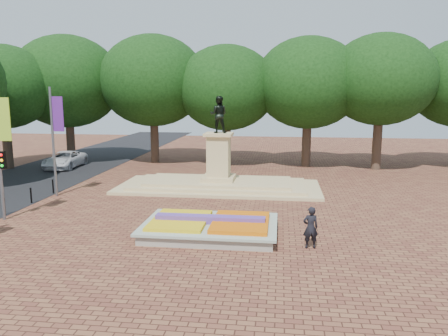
{
  "coord_description": "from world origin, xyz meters",
  "views": [
    {
      "loc": [
        4.21,
        -21.62,
        6.65
      ],
      "look_at": [
        0.92,
        3.78,
        2.2
      ],
      "focal_mm": 35.0,
      "sensor_mm": 36.0,
      "label": 1
    }
  ],
  "objects_px": {
    "monument": "(219,176)",
    "van": "(65,160)",
    "flower_bed": "(211,227)",
    "pedestrian": "(311,227)"
  },
  "relations": [
    {
      "from": "flower_bed",
      "to": "monument",
      "type": "xyz_separation_m",
      "value": [
        -1.03,
        10.0,
        0.5
      ]
    },
    {
      "from": "van",
      "to": "flower_bed",
      "type": "bearing_deg",
      "value": -49.35
    },
    {
      "from": "flower_bed",
      "to": "pedestrian",
      "type": "distance_m",
      "value": 4.76
    },
    {
      "from": "van",
      "to": "pedestrian",
      "type": "bearing_deg",
      "value": -44.21
    },
    {
      "from": "monument",
      "to": "van",
      "type": "distance_m",
      "value": 16.22
    },
    {
      "from": "van",
      "to": "pedestrian",
      "type": "distance_m",
      "value": 27.14
    },
    {
      "from": "monument",
      "to": "pedestrian",
      "type": "height_order",
      "value": "monument"
    },
    {
      "from": "monument",
      "to": "pedestrian",
      "type": "distance_m",
      "value": 12.57
    },
    {
      "from": "flower_bed",
      "to": "pedestrian",
      "type": "height_order",
      "value": "pedestrian"
    },
    {
      "from": "flower_bed",
      "to": "monument",
      "type": "bearing_deg",
      "value": 95.87
    }
  ]
}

